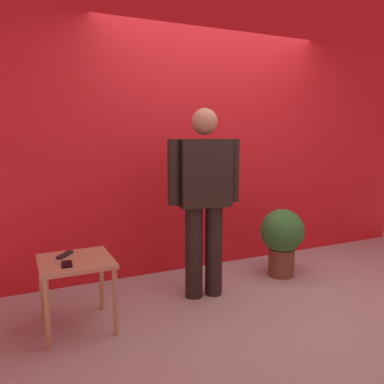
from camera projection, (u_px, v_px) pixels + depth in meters
name	position (u px, v px, depth m)	size (l,w,h in m)	color
ground_plane	(279.00, 307.00, 3.28)	(12.00, 12.00, 0.00)	#9E9991
back_wall_red	(211.00, 115.00, 4.16)	(5.46, 0.12, 3.26)	red
standing_person	(204.00, 194.00, 3.38)	(0.66, 0.27, 1.65)	black
side_table	(76.00, 270.00, 2.86)	(0.52, 0.52, 0.53)	tan
cell_phone	(67.00, 264.00, 2.73)	(0.07, 0.14, 0.01)	black
tv_remote	(65.00, 255.00, 2.93)	(0.04, 0.17, 0.02)	black
potted_plant	(282.00, 237.00, 3.94)	(0.44, 0.44, 0.69)	brown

